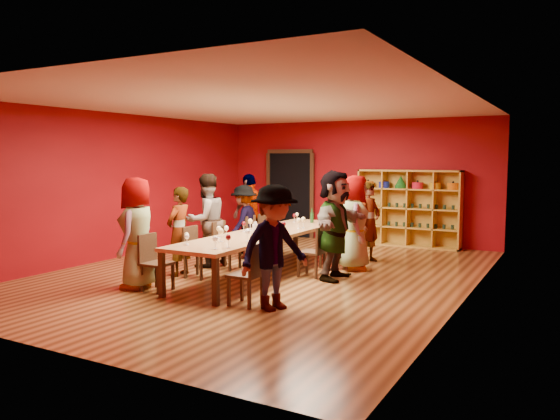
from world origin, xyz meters
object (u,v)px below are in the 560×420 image
object	(u,v)px
person_right_0	(274,248)
person_right_4	(369,222)
shelving_unit	(409,205)
spittoon_bowl	(265,229)
person_left_0	(137,233)
chair_person_left_3	(254,235)
chair_person_left_1	(195,249)
chair_person_right_3	(336,242)
chair_person_right_4	(353,236)
chair_person_left_0	(153,259)
wine_bottle	(312,217)
person_left_2	(206,220)
person_left_1	(179,231)
person_left_4	(250,214)
chair_person_right_2	(316,249)
person_right_3	(354,223)
person_left_3	(244,222)
tasting_table	(264,235)
person_right_2	(335,225)
chair_person_left_2	(224,242)
chair_person_left_4	(268,232)
chair_person_right_0	(250,271)

from	to	relation	value
person_right_0	person_right_4	size ratio (longest dim) A/B	1.07
shelving_unit	spittoon_bowl	world-z (taller)	shelving_unit
person_left_0	chair_person_left_3	bearing A→B (deg)	156.73
chair_person_left_1	chair_person_right_3	distance (m)	2.68
chair_person_right_4	spittoon_bowl	size ratio (longest dim) A/B	3.24
chair_person_left_3	chair_person_left_1	bearing A→B (deg)	-90.00
chair_person_left_0	wine_bottle	bearing A→B (deg)	74.27
person_left_2	chair_person_right_3	distance (m)	2.51
person_left_1	shelving_unit	bearing A→B (deg)	147.33
person_left_4	chair_person_left_0	bearing A→B (deg)	15.70
chair_person_right_2	person_right_3	xyz separation A→B (m)	(0.36, 0.92, 0.38)
chair_person_left_0	person_right_3	bearing A→B (deg)	54.38
chair_person_right_3	person_right_4	distance (m)	0.97
person_left_3	person_right_3	xyz separation A→B (m)	(2.43, 0.00, 0.12)
person_left_4	person_right_0	world-z (taller)	person_left_4
person_left_0	person_left_2	size ratio (longest dim) A/B	1.00
tasting_table	chair_person_left_0	world-z (taller)	chair_person_left_0
person_left_4	chair_person_right_2	world-z (taller)	person_left_4
tasting_table	chair_person_left_1	distance (m)	1.24
tasting_table	chair_person_right_4	world-z (taller)	chair_person_right_4
chair_person_right_2	person_right_2	xyz separation A→B (m)	(0.36, 0.00, 0.44)
tasting_table	person_right_2	bearing A→B (deg)	9.86
shelving_unit	wine_bottle	xyz separation A→B (m)	(-1.28, -2.58, -0.12)
chair_person_left_2	tasting_table	bearing A→B (deg)	-2.39
chair_person_left_0	spittoon_bowl	distance (m)	2.12
spittoon_bowl	chair_person_left_1	bearing A→B (deg)	-138.95
person_left_2	person_left_3	xyz separation A→B (m)	(0.15, 1.10, -0.13)
tasting_table	chair_person_left_1	xyz separation A→B (m)	(-0.91, -0.82, -0.20)
chair_person_left_4	spittoon_bowl	size ratio (longest dim) A/B	3.24
shelving_unit	chair_person_right_2	bearing A→B (deg)	-96.77
shelving_unit	person_right_0	size ratio (longest dim) A/B	1.40
person_left_3	person_left_1	bearing A→B (deg)	-11.72
chair_person_left_0	chair_person_right_0	distance (m)	1.82
shelving_unit	chair_person_left_2	xyz separation A→B (m)	(-2.31, -4.28, -0.49)
person_left_1	chair_person_right_4	distance (m)	3.57
person_left_1	person_right_2	bearing A→B (deg)	107.02
chair_person_right_0	chair_person_left_0	bearing A→B (deg)	178.90
person_left_3	chair_person_right_0	bearing A→B (deg)	25.30
chair_person_left_2	chair_person_right_3	distance (m)	2.13
tasting_table	person_right_0	distance (m)	2.33
chair_person_right_0	chair_person_right_3	distance (m)	3.07
chair_person_left_0	spittoon_bowl	world-z (taller)	same
chair_person_left_4	person_right_2	distance (m)	2.67
chair_person_left_2	person_left_4	size ratio (longest dim) A/B	0.51
chair_person_left_3	chair_person_right_2	bearing A→B (deg)	-26.86
shelving_unit	person_right_3	size ratio (longest dim) A/B	1.36
chair_person_left_4	chair_person_right_4	size ratio (longest dim) A/B	1.00
person_right_3	person_right_4	world-z (taller)	person_right_3
chair_person_left_0	person_right_3	size ratio (longest dim) A/B	0.51
chair_person_left_0	chair_person_left_1	world-z (taller)	same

